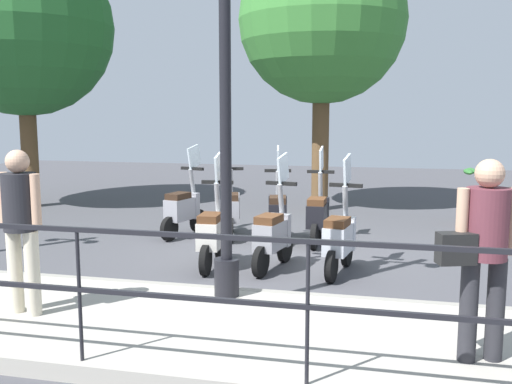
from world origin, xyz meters
TOP-DOWN VIEW (x-y plane):
  - ground_plane at (0.00, 0.00)m, footprint 28.00×28.00m
  - promenade_walkway at (-3.15, 0.00)m, footprint 2.20×20.00m
  - fence_railing at (-4.20, -0.00)m, footprint 0.04×16.03m
  - lamp_post_near at (-2.40, 0.22)m, footprint 0.26×0.90m
  - pedestrian_with_bag at (-3.50, -2.14)m, footprint 0.44×0.62m
  - pedestrian_distant at (-3.36, 1.98)m, footprint 0.37×0.48m
  - tree_large at (3.08, 6.29)m, footprint 3.84×3.84m
  - tree_distant at (4.10, -0.01)m, footprint 3.47×3.47m
  - potted_palm at (3.02, -3.12)m, footprint 1.06×0.66m
  - scooter_near_0 at (-0.78, -0.84)m, footprint 1.23×0.46m
  - scooter_near_1 at (-0.77, 0.04)m, footprint 1.22×0.49m
  - scooter_near_2 at (-0.85, 0.85)m, footprint 1.23×0.44m
  - scooter_far_0 at (0.86, -0.36)m, footprint 1.23×0.44m
  - scooter_far_1 at (0.89, 0.30)m, footprint 1.22×0.48m
  - scooter_far_2 at (1.02, 1.13)m, footprint 1.21×0.52m
  - scooter_far_3 at (0.91, 1.92)m, footprint 1.21×0.53m

SIDE VIEW (x-z plane):
  - ground_plane at x=0.00m, z-range 0.00..0.00m
  - promenade_walkway at x=-3.15m, z-range 0.00..0.15m
  - potted_palm at x=3.02m, z-range -0.08..0.97m
  - scooter_near_0 at x=-0.78m, z-range -0.29..1.25m
  - scooter_near_1 at x=-0.77m, z-range -0.29..1.25m
  - scooter_near_2 at x=-0.85m, z-range -0.29..1.25m
  - scooter_far_0 at x=0.86m, z-range -0.29..1.25m
  - scooter_far_1 at x=0.89m, z-range -0.29..1.25m
  - scooter_far_2 at x=1.02m, z-range -0.29..1.25m
  - scooter_far_3 at x=0.91m, z-range -0.29..1.25m
  - fence_railing at x=-4.20m, z-range 0.38..1.44m
  - pedestrian_with_bag at x=-3.50m, z-range 0.28..1.87m
  - pedestrian_distant at x=-3.36m, z-range 0.28..1.87m
  - lamp_post_near at x=-2.40m, z-range -0.09..4.07m
  - tree_large at x=3.08m, z-range 0.98..6.82m
  - tree_distant at x=4.10m, z-range 1.10..6.82m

